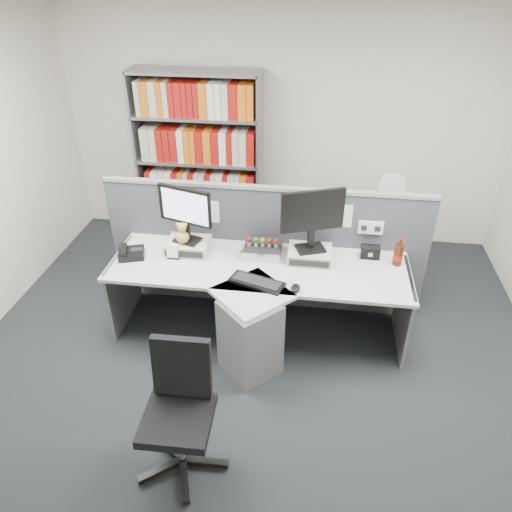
# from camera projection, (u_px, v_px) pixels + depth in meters

# --- Properties ---
(ground) EXTENTS (5.50, 5.50, 0.00)m
(ground) POSITION_uv_depth(u_px,v_px,m) (245.00, 395.00, 3.89)
(ground) COLOR #272B2E
(ground) RESTS_ON ground
(room_shell) EXTENTS (5.04, 5.54, 2.72)m
(room_shell) POSITION_uv_depth(u_px,v_px,m) (241.00, 191.00, 2.94)
(room_shell) COLOR silver
(room_shell) RESTS_ON ground
(partition) EXTENTS (3.00, 0.08, 1.27)m
(partition) POSITION_uv_depth(u_px,v_px,m) (265.00, 247.00, 4.60)
(partition) COLOR #484952
(partition) RESTS_ON ground
(desk) EXTENTS (2.60, 1.20, 0.72)m
(desk) POSITION_uv_depth(u_px,v_px,m) (255.00, 305.00, 4.15)
(desk) COLOR silver
(desk) RESTS_ON ground
(monitor_riser_left) EXTENTS (0.38, 0.31, 0.10)m
(monitor_riser_left) POSITION_uv_depth(u_px,v_px,m) (188.00, 246.00, 4.38)
(monitor_riser_left) COLOR beige
(monitor_riser_left) RESTS_ON desk
(monitor_riser_right) EXTENTS (0.38, 0.31, 0.10)m
(monitor_riser_right) POSITION_uv_depth(u_px,v_px,m) (310.00, 255.00, 4.25)
(monitor_riser_right) COLOR beige
(monitor_riser_right) RESTS_ON desk
(monitor_left) EXTENTS (0.49, 0.22, 0.52)m
(monitor_left) POSITION_uv_depth(u_px,v_px,m) (185.00, 210.00, 4.19)
(monitor_left) COLOR black
(monitor_left) RESTS_ON monitor_riser_left
(monitor_right) EXTENTS (0.53, 0.25, 0.56)m
(monitor_right) POSITION_uv_depth(u_px,v_px,m) (312.00, 215.00, 4.05)
(monitor_right) COLOR black
(monitor_right) RESTS_ON monitor_riser_right
(desktop_pc) EXTENTS (0.33, 0.29, 0.09)m
(desktop_pc) POSITION_uv_depth(u_px,v_px,m) (263.00, 249.00, 4.34)
(desktop_pc) COLOR black
(desktop_pc) RESTS_ON desk
(figurines) EXTENTS (0.29, 0.05, 0.09)m
(figurines) POSITION_uv_depth(u_px,v_px,m) (263.00, 241.00, 4.27)
(figurines) COLOR beige
(figurines) RESTS_ON desktop_pc
(keyboard) EXTENTS (0.48, 0.30, 0.03)m
(keyboard) POSITION_uv_depth(u_px,v_px,m) (257.00, 282.00, 3.96)
(keyboard) COLOR black
(keyboard) RESTS_ON desk
(mouse) EXTENTS (0.07, 0.12, 0.04)m
(mouse) POSITION_uv_depth(u_px,v_px,m) (296.00, 288.00, 3.87)
(mouse) COLOR black
(mouse) RESTS_ON desk
(desk_phone) EXTENTS (0.27, 0.26, 0.10)m
(desk_phone) POSITION_uv_depth(u_px,v_px,m) (131.00, 253.00, 4.30)
(desk_phone) COLOR black
(desk_phone) RESTS_ON desk
(desk_calendar) EXTENTS (0.11, 0.08, 0.13)m
(desk_calendar) POSITION_uv_depth(u_px,v_px,m) (173.00, 252.00, 4.27)
(desk_calendar) COLOR black
(desk_calendar) RESTS_ON desk
(plush_toy) EXTENTS (0.12, 0.12, 0.20)m
(plush_toy) POSITION_uv_depth(u_px,v_px,m) (182.00, 235.00, 4.28)
(plush_toy) COLOR gold
(plush_toy) RESTS_ON monitor_riser_left
(speaker) EXTENTS (0.17, 0.09, 0.11)m
(speaker) POSITION_uv_depth(u_px,v_px,m) (370.00, 252.00, 4.28)
(speaker) COLOR black
(speaker) RESTS_ON desk
(cola_bottle) EXTENTS (0.08, 0.08, 0.27)m
(cola_bottle) POSITION_uv_depth(u_px,v_px,m) (398.00, 255.00, 4.16)
(cola_bottle) COLOR #3F190A
(cola_bottle) RESTS_ON desk
(shelving_unit) EXTENTS (1.41, 0.40, 2.00)m
(shelving_unit) POSITION_uv_depth(u_px,v_px,m) (200.00, 164.00, 5.53)
(shelving_unit) COLOR gray
(shelving_unit) RESTS_ON ground
(filing_cabinet) EXTENTS (0.45, 0.61, 0.70)m
(filing_cabinet) POSITION_uv_depth(u_px,v_px,m) (383.00, 243.00, 5.24)
(filing_cabinet) COLOR gray
(filing_cabinet) RESTS_ON ground
(desk_fan) EXTENTS (0.28, 0.17, 0.47)m
(desk_fan) POSITION_uv_depth(u_px,v_px,m) (392.00, 189.00, 4.90)
(desk_fan) COLOR white
(desk_fan) RESTS_ON filing_cabinet
(office_chair) EXTENTS (0.60, 0.62, 0.94)m
(office_chair) POSITION_uv_depth(u_px,v_px,m) (180.00, 406.00, 3.17)
(office_chair) COLOR silver
(office_chair) RESTS_ON ground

